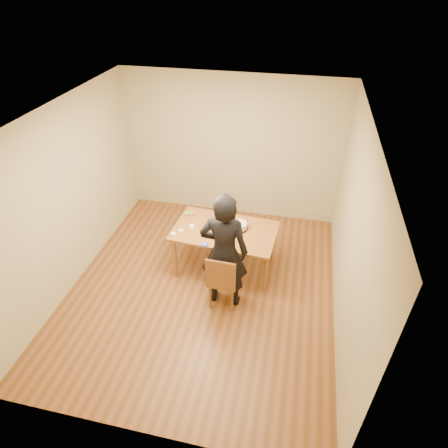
% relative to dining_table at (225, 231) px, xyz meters
% --- Properties ---
extents(room_shell, '(4.00, 4.50, 2.70)m').
position_rel_dining_table_xyz_m(room_shell, '(-0.23, -0.23, 0.62)').
color(room_shell, brown).
rests_on(room_shell, ground).
extents(dining_table, '(1.66, 1.06, 0.04)m').
position_rel_dining_table_xyz_m(dining_table, '(0.00, 0.00, 0.00)').
color(dining_table, brown).
rests_on(dining_table, floor).
extents(dining_chair, '(0.39, 0.39, 0.04)m').
position_rel_dining_table_xyz_m(dining_chair, '(0.15, -0.78, -0.28)').
color(dining_chair, brown).
rests_on(dining_chair, floor).
extents(cake_plate, '(0.27, 0.27, 0.02)m').
position_rel_dining_table_xyz_m(cake_plate, '(0.22, 0.09, 0.03)').
color(cake_plate, '#AD0B2A').
rests_on(cake_plate, dining_table).
extents(cake, '(0.25, 0.25, 0.08)m').
position_rel_dining_table_xyz_m(cake, '(0.22, 0.09, 0.08)').
color(cake, white).
rests_on(cake, cake_plate).
extents(frosting_dome, '(0.24, 0.24, 0.03)m').
position_rel_dining_table_xyz_m(frosting_dome, '(0.22, 0.09, 0.13)').
color(frosting_dome, white).
rests_on(frosting_dome, cake).
extents(frosting_tub, '(0.09, 0.09, 0.08)m').
position_rel_dining_table_xyz_m(frosting_tub, '(-0.00, -0.42, 0.06)').
color(frosting_tub, white).
rests_on(frosting_tub, dining_table).
extents(frosting_lid, '(0.10, 0.10, 0.01)m').
position_rel_dining_table_xyz_m(frosting_lid, '(-0.21, -0.43, 0.02)').
color(frosting_lid, '#1942A6').
rests_on(frosting_lid, dining_table).
extents(frosting_dollop, '(0.04, 0.04, 0.02)m').
position_rel_dining_table_xyz_m(frosting_dollop, '(-0.21, -0.43, 0.04)').
color(frosting_dollop, white).
rests_on(frosting_dollop, frosting_lid).
extents(ramekin_green, '(0.08, 0.08, 0.04)m').
position_rel_dining_table_xyz_m(ramekin_green, '(-0.65, -0.20, 0.04)').
color(ramekin_green, white).
rests_on(ramekin_green, dining_table).
extents(ramekin_yellow, '(0.09, 0.09, 0.04)m').
position_rel_dining_table_xyz_m(ramekin_yellow, '(-0.52, -0.06, 0.04)').
color(ramekin_yellow, white).
rests_on(ramekin_yellow, dining_table).
extents(ramekin_multi, '(0.08, 0.08, 0.04)m').
position_rel_dining_table_xyz_m(ramekin_multi, '(-0.74, -0.29, 0.04)').
color(ramekin_multi, white).
rests_on(ramekin_multi, dining_table).
extents(candy_box_pink, '(0.15, 0.11, 0.02)m').
position_rel_dining_table_xyz_m(candy_box_pink, '(-0.66, 0.28, 0.03)').
color(candy_box_pink, '#C62E74').
rests_on(candy_box_pink, dining_table).
extents(candy_box_green, '(0.16, 0.12, 0.02)m').
position_rel_dining_table_xyz_m(candy_box_green, '(-0.66, 0.29, 0.05)').
color(candy_box_green, '#1B9327').
rests_on(candy_box_green, candy_box_pink).
extents(spatula, '(0.14, 0.01, 0.01)m').
position_rel_dining_table_xyz_m(spatula, '(-0.06, -0.49, 0.02)').
color(spatula, black).
rests_on(spatula, dining_table).
extents(person, '(0.69, 0.46, 1.85)m').
position_rel_dining_table_xyz_m(person, '(0.15, -0.73, 0.19)').
color(person, black).
rests_on(person, floor).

